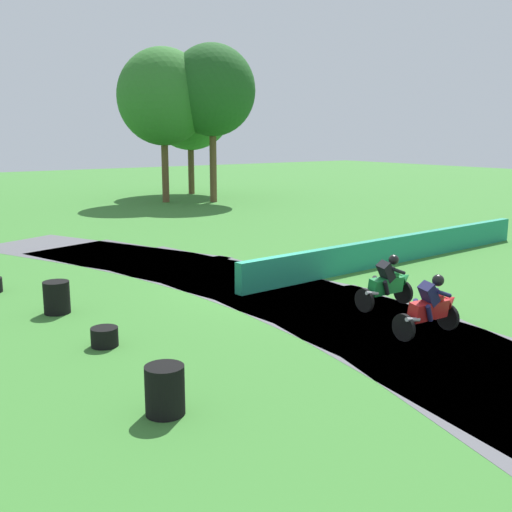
% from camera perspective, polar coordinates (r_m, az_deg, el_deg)
% --- Properties ---
extents(ground_plane, '(120.00, 120.00, 0.00)m').
position_cam_1_polar(ground_plane, '(17.63, 1.10, -3.06)').
color(ground_plane, '#38752D').
extents(track_asphalt, '(8.03, 26.51, 0.01)m').
position_cam_1_polar(track_asphalt, '(17.22, -0.59, -3.40)').
color(track_asphalt, '#515156').
rests_on(track_asphalt, ground).
extents(safety_barrier, '(13.99, 1.30, 0.90)m').
position_cam_1_polar(safety_barrier, '(21.77, 13.04, 0.63)').
color(safety_barrier, '#1E8466').
rests_on(safety_barrier, ground).
extents(motorcycle_lead_red, '(1.69, 0.74, 1.42)m').
position_cam_1_polar(motorcycle_lead_red, '(14.04, 15.90, -4.49)').
color(motorcycle_lead_red, black).
rests_on(motorcycle_lead_red, ground).
extents(motorcycle_chase_green, '(1.68, 0.69, 1.42)m').
position_cam_1_polar(motorcycle_chase_green, '(15.98, 12.14, -2.40)').
color(motorcycle_chase_green, black).
rests_on(motorcycle_chase_green, ground).
extents(tire_stack_near, '(0.63, 0.63, 0.80)m').
position_cam_1_polar(tire_stack_near, '(10.04, -8.41, -12.15)').
color(tire_stack_near, black).
rests_on(tire_stack_near, ground).
extents(tire_stack_mid_a, '(0.57, 0.57, 0.40)m').
position_cam_1_polar(tire_stack_mid_a, '(13.35, -13.81, -7.26)').
color(tire_stack_mid_a, black).
rests_on(tire_stack_mid_a, ground).
extents(tire_stack_mid_b, '(0.64, 0.64, 0.80)m').
position_cam_1_polar(tire_stack_mid_b, '(15.99, -17.93, -3.65)').
color(tire_stack_mid_b, black).
rests_on(tire_stack_mid_b, ground).
extents(tree_far_left, '(6.37, 6.37, 9.83)m').
position_cam_1_polar(tree_far_left, '(45.40, -6.13, 13.90)').
color(tree_far_left, brown).
rests_on(tree_far_left, ground).
extents(tree_mid_rise, '(5.41, 5.41, 9.83)m').
position_cam_1_polar(tree_mid_rise, '(39.91, -4.07, 15.01)').
color(tree_mid_rise, brown).
rests_on(tree_mid_rise, ground).
extents(tree_behind_barrier, '(5.71, 5.71, 9.58)m').
position_cam_1_polar(tree_behind_barrier, '(40.02, -8.57, 14.32)').
color(tree_behind_barrier, brown).
rests_on(tree_behind_barrier, ground).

